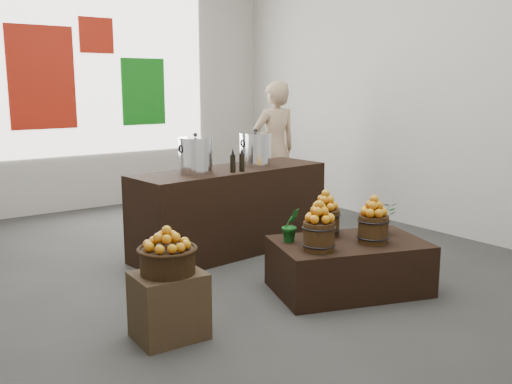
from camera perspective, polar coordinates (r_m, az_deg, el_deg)
ground at (r=5.79m, az=-3.94°, el=-7.55°), size 7.00×7.00×0.00m
back_wall at (r=8.67m, az=-16.86°, el=11.52°), size 6.00×0.04×4.00m
back_opening at (r=8.76m, az=-14.93°, el=11.60°), size 3.20×0.02×2.40m
deco_red_left at (r=8.45m, az=-20.64°, el=10.64°), size 0.90×0.04×1.40m
deco_green_right at (r=8.98m, az=-11.20°, el=9.81°), size 0.70×0.04×1.00m
deco_red_upper at (r=8.73m, az=-15.69°, el=14.85°), size 0.50×0.04×0.50m
crate at (r=4.24m, az=-8.70°, el=-11.15°), size 0.51×0.42×0.49m
wicker_basket at (r=4.13m, az=-8.83°, el=-6.84°), size 0.39×0.39×0.18m
apples_in_basket at (r=4.08m, az=-8.90°, el=-4.55°), size 0.31×0.31×0.16m
display_table at (r=5.17m, az=9.26°, el=-7.30°), size 1.51×1.20×0.45m
apple_bucket_front_left at (r=4.76m, az=6.29°, el=-4.42°), size 0.26×0.26×0.24m
apples_in_bucket_front_left at (r=4.71m, az=6.35°, el=-1.96°), size 0.20×0.20×0.18m
apple_bucket_front_right at (r=5.06m, az=11.63°, el=-3.66°), size 0.26×0.26×0.24m
apples_in_bucket_front_right at (r=5.01m, az=11.72°, el=-1.34°), size 0.20×0.20×0.18m
apple_bucket_rear at (r=5.23m, az=6.92°, el=-3.05°), size 0.26×0.26×0.24m
apples_in_bucket_rear at (r=5.18m, az=6.97°, el=-0.80°), size 0.20×0.20×0.18m
herb_garnish_right at (r=5.39m, az=12.38°, el=-2.51°), size 0.33×0.31×0.30m
herb_garnish_left at (r=4.99m, az=3.51°, el=-3.30°), size 0.18×0.15×0.30m
counter at (r=6.25m, az=-2.52°, el=-1.81°), size 2.30×0.92×0.92m
stock_pot_left at (r=5.86m, az=-6.05°, el=3.58°), size 0.35×0.35×0.35m
stock_pot_center at (r=6.37m, az=-0.07°, el=4.20°), size 0.35×0.35×0.35m
oil_cruets at (r=5.97m, az=-1.20°, el=3.32°), size 0.17×0.08×0.25m
shopper at (r=7.91m, az=1.87°, el=4.30°), size 0.71×0.49×1.86m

